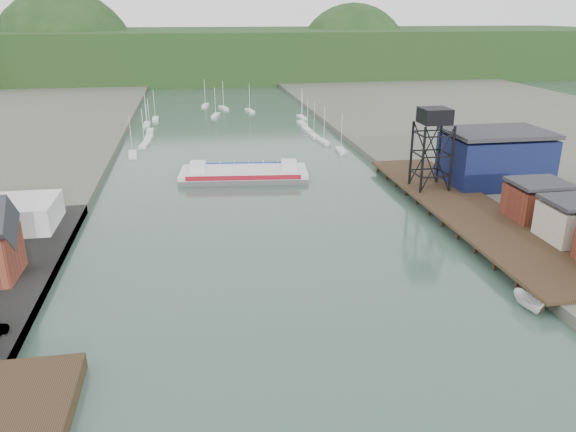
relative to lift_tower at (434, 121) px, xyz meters
name	(u,v)px	position (x,y,z in m)	size (l,w,h in m)	color
ground	(326,396)	(-35.00, -58.00, -15.65)	(600.00, 600.00, 0.00)	#304B40
west_stage	(13,422)	(-64.00, -58.00, -14.75)	(10.00, 18.00, 1.80)	black
east_pier	(467,209)	(2.00, -13.00, -13.75)	(14.00, 70.00, 2.45)	black
white_shed	(0,215)	(-79.00, -8.00, -11.80)	(18.00, 12.00, 4.50)	silver
lift_tower	(434,121)	(0.00, 0.00, 0.00)	(6.50, 6.50, 16.00)	black
blue_shed	(495,158)	(15.00, 2.00, -8.59)	(20.50, 14.50, 11.30)	#0E1A3E
marina_sailboats	(229,126)	(-34.92, 80.46, -15.30)	(57.71, 92.65, 0.90)	silver
distant_hills	(202,57)	(-38.98, 243.35, -5.27)	(500.00, 120.00, 80.00)	#183216
chain_ferry	(244,174)	(-35.70, 19.85, -14.47)	(29.49, 14.36, 4.09)	#535456
motorboat	(528,302)	(-5.79, -45.62, -14.62)	(2.00, 5.32, 2.05)	silver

